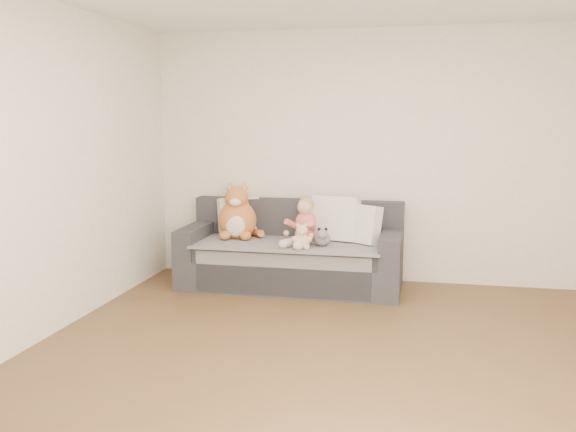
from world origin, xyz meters
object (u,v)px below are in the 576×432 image
object	(u,v)px
teddy_bear	(302,238)
plush_cat	(237,217)
sofa	(292,256)
toddler	(304,225)
sippy_cup	(308,238)

from	to	relation	value
teddy_bear	plush_cat	bearing A→B (deg)	134.97
sofa	plush_cat	bearing A→B (deg)	178.47
toddler	sippy_cup	distance (m)	0.14
toddler	sofa	bearing A→B (deg)	149.46
sofa	teddy_bear	distance (m)	0.50
toddler	plush_cat	distance (m)	0.76
sippy_cup	plush_cat	bearing A→B (deg)	165.98
sofa	teddy_bear	xyz separation A→B (m)	(0.18, -0.39, 0.26)
toddler	sippy_cup	size ratio (longest dim) A/B	4.10
sofa	teddy_bear	bearing A→B (deg)	-65.68
teddy_bear	sippy_cup	distance (m)	0.22
sofa	sippy_cup	world-z (taller)	sofa
sofa	plush_cat	xyz separation A→B (m)	(-0.58, 0.02, 0.38)
sofa	toddler	distance (m)	0.42
plush_cat	sofa	bearing A→B (deg)	-9.50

